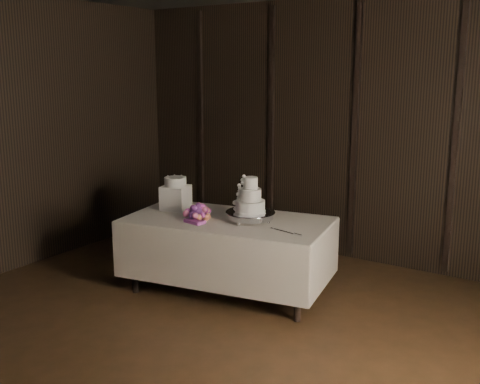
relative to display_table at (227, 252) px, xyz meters
name	(u,v)px	position (x,y,z in m)	size (l,w,h in m)	color
room	(144,182)	(0.62, -1.81, 1.08)	(6.08, 7.08, 3.08)	black
display_table	(227,252)	(0.00, 0.00, 0.00)	(2.14, 1.38, 0.76)	beige
cake_stand	(250,216)	(0.22, 0.07, 0.39)	(0.48, 0.48, 0.09)	silver
wedding_cake	(247,198)	(0.20, 0.05, 0.57)	(0.32, 0.28, 0.34)	white
bouquet	(198,213)	(-0.23, -0.17, 0.41)	(0.31, 0.41, 0.20)	pink
box_pedestal	(176,198)	(-0.68, 0.03, 0.47)	(0.26, 0.26, 0.25)	white
small_cake	(175,182)	(-0.68, 0.03, 0.64)	(0.23, 0.23, 0.09)	white
cake_knife	(282,231)	(0.66, -0.09, 0.35)	(0.37, 0.02, 0.01)	silver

